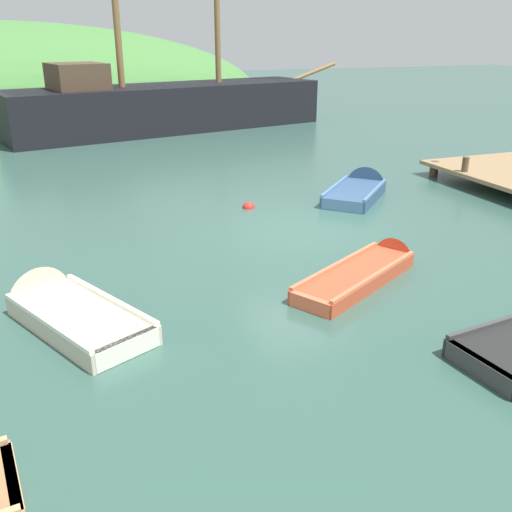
# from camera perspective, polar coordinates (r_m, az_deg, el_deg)

# --- Properties ---
(ground_plane) EXTENTS (120.00, 120.00, 0.00)m
(ground_plane) POSITION_cam_1_polar(r_m,az_deg,el_deg) (13.80, 4.33, 2.67)
(ground_plane) COLOR #33564C
(sailing_ship) EXTENTS (18.11, 6.92, 11.24)m
(sailing_ship) POSITION_cam_1_polar(r_m,az_deg,el_deg) (28.78, -8.91, 13.98)
(sailing_ship) COLOR black
(sailing_ship) RESTS_ON ground
(rowboat_outer_right) EXTENTS (3.12, 3.11, 1.18)m
(rowboat_outer_right) POSITION_cam_1_polar(r_m,az_deg,el_deg) (17.04, 10.34, 6.39)
(rowboat_outer_right) COLOR #335175
(rowboat_outer_right) RESTS_ON ground
(rowboat_portside) EXTENTS (2.49, 3.54, 1.14)m
(rowboat_portside) POSITION_cam_1_polar(r_m,az_deg,el_deg) (10.06, -18.88, -5.26)
(rowboat_portside) COLOR beige
(rowboat_portside) RESTS_ON ground
(rowboat_far) EXTENTS (3.74, 2.62, 0.86)m
(rowboat_far) POSITION_cam_1_polar(r_m,az_deg,el_deg) (11.38, 11.44, -1.48)
(rowboat_far) COLOR #C64C2D
(rowboat_far) RESTS_ON ground
(buoy_red) EXTENTS (0.34, 0.34, 0.34)m
(buoy_red) POSITION_cam_1_polar(r_m,az_deg,el_deg) (15.52, -0.75, 4.86)
(buoy_red) COLOR red
(buoy_red) RESTS_ON ground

